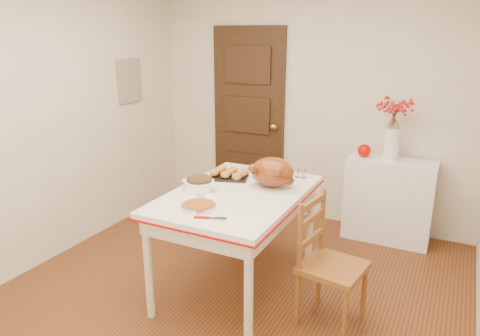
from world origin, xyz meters
The scene contains 18 objects.
floor centered at (0.00, 0.00, 0.00)m, with size 3.50×4.00×0.00m, color #4B240E.
wall_back centered at (0.00, 2.00, 1.25)m, with size 3.50×0.00×2.50m, color silver.
wall_left centered at (-1.75, 0.00, 1.25)m, with size 0.00×4.00×2.50m, color silver.
door_back centered at (-0.70, 1.97, 1.03)m, with size 0.85×0.06×2.06m, color black.
photo_board centered at (-1.73, 1.20, 1.50)m, with size 0.03×0.35×0.45m, color tan.
sideboard centered at (0.92, 1.78, 0.41)m, with size 0.82×0.36×0.82m, color white.
kitchen_table centered at (0.01, 0.29, 0.42)m, with size 0.95×1.39×0.83m, color white, non-canonical shape.
chair_oak centered at (0.80, 0.20, 0.46)m, with size 0.41×0.41×0.93m, color brown, non-canonical shape.
berry_vase centered at (0.90, 1.78, 1.14)m, with size 0.33×0.33×0.63m, color white, non-canonical shape.
apple centered at (0.65, 1.78, 0.88)m, with size 0.13×0.13×0.13m, color #B50500.
turkey_platter centered at (0.22, 0.48, 0.96)m, with size 0.39×0.31×0.25m, color brown, non-canonical shape.
pumpkin_pie centered at (-0.08, -0.12, 0.86)m, with size 0.24×0.24×0.05m, color #8E4515.
stuffing_dish centered at (-0.27, 0.21, 0.89)m, with size 0.29×0.23×0.11m, color brown, non-canonical shape.
rolls_tray centered at (-0.20, 0.57, 0.87)m, with size 0.30×0.24×0.08m, color olive, non-canonical shape.
pie_server centered at (0.08, -0.24, 0.84)m, with size 0.22×0.06×0.01m, color silver, non-canonical shape.
carving_knife centered at (-0.20, 0.10, 0.84)m, with size 0.25×0.06×0.01m, color silver, non-canonical shape.
drinking_glass centered at (0.03, 0.81, 0.88)m, with size 0.06×0.06×0.10m, color white.
shaker_pair centered at (0.32, 0.85, 0.88)m, with size 0.10×0.04×0.09m, color white, non-canonical shape.
Camera 1 is at (1.47, -2.56, 2.01)m, focal length 33.63 mm.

